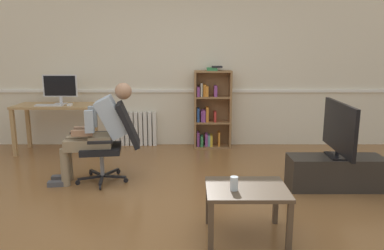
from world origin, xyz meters
TOP-DOWN VIEW (x-y plane):
  - ground_plane at (0.00, 0.00)m, footprint 18.00×18.00m
  - back_wall at (0.00, 2.65)m, footprint 12.00×0.13m
  - computer_desk at (-1.99, 2.15)m, footprint 1.19×0.58m
  - imac_monitor at (-1.91, 2.23)m, footprint 0.53×0.14m
  - keyboard at (-2.01, 2.01)m, footprint 0.41×0.12m
  - computer_mouse at (-1.71, 2.03)m, footprint 0.06×0.10m
  - bookshelf at (0.45, 2.44)m, footprint 0.60×0.29m
  - radiator at (-0.83, 2.54)m, footprint 0.76×0.08m
  - office_chair at (-0.80, 0.84)m, footprint 0.79×0.63m
  - person_seated at (-0.98, 0.81)m, footprint 1.03×0.44m
  - tv_stand at (1.82, 0.58)m, footprint 1.09×0.38m
  - tv_screen at (1.82, 0.58)m, footprint 0.21×0.98m
  - coffee_table at (0.61, -0.54)m, footprint 0.69×0.55m
  - drinking_glass at (0.50, -0.61)m, footprint 0.07×0.07m

SIDE VIEW (x-z plane):
  - ground_plane at x=0.00m, z-range 0.00..0.00m
  - tv_stand at x=1.82m, z-range 0.00..0.38m
  - radiator at x=-0.83m, z-range 0.00..0.57m
  - coffee_table at x=0.61m, z-range 0.16..0.61m
  - drinking_glass at x=0.50m, z-range 0.45..0.57m
  - office_chair at x=-0.80m, z-range 0.04..1.01m
  - bookshelf at x=0.45m, z-range -0.05..1.28m
  - computer_desk at x=-1.99m, z-range 0.26..1.02m
  - person_seated at x=-0.98m, z-range 0.04..1.25m
  - tv_screen at x=1.82m, z-range 0.40..1.03m
  - keyboard at x=-2.01m, z-range 0.76..0.78m
  - computer_mouse at x=-1.71m, z-range 0.76..0.79m
  - imac_monitor at x=-1.91m, z-range 0.79..1.25m
  - back_wall at x=0.00m, z-range 0.00..2.70m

